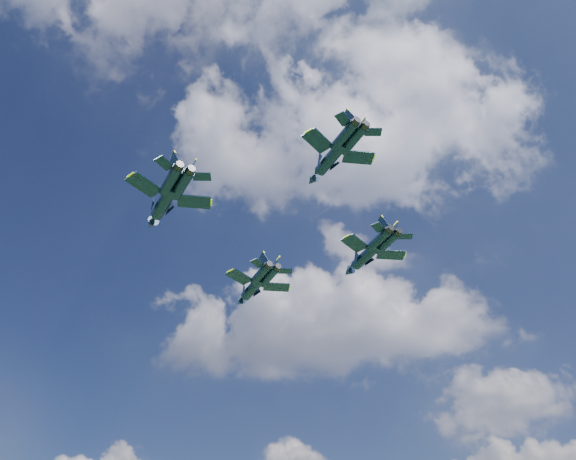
# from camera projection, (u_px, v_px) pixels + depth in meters

# --- Properties ---
(jet_lead) EXTENTS (14.41, 15.65, 4.10)m
(jet_lead) POSITION_uv_depth(u_px,v_px,m) (252.00, 288.00, 107.93)
(jet_lead) COLOR black
(jet_left) EXTENTS (14.83, 15.57, 4.14)m
(jet_left) POSITION_uv_depth(u_px,v_px,m) (163.00, 203.00, 85.67)
(jet_left) COLOR black
(jet_right) EXTENTS (14.02, 15.41, 4.02)m
(jet_right) POSITION_uv_depth(u_px,v_px,m) (365.00, 257.00, 100.15)
(jet_right) COLOR black
(jet_slot) EXTENTS (12.72, 13.59, 3.58)m
(jet_slot) POSITION_uv_depth(u_px,v_px,m) (329.00, 159.00, 80.48)
(jet_slot) COLOR black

